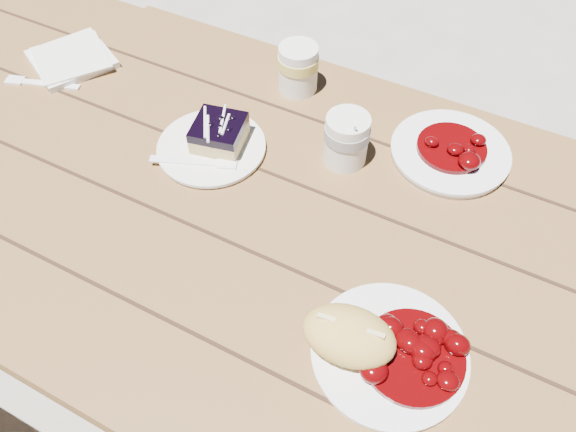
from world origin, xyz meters
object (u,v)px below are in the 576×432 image
at_px(bread_roll, 349,336).
at_px(second_plate, 450,153).
at_px(main_plate, 389,354).
at_px(blueberry_cake, 219,133).
at_px(picnic_table, 280,270).
at_px(coffee_cup, 346,140).
at_px(second_cup, 298,68).
at_px(dessert_plate, 212,148).

xyz_separation_m(bread_roll, second_plate, (0.01, 0.43, -0.04)).
height_order(bread_roll, second_plate, bread_roll).
bearing_deg(main_plate, bread_roll, -160.02).
distance_m(main_plate, second_plate, 0.41).
relative_size(blueberry_cake, second_plate, 0.50).
relative_size(picnic_table, coffee_cup, 21.02).
height_order(bread_roll, blueberry_cake, bread_roll).
xyz_separation_m(main_plate, coffee_cup, (-0.21, 0.32, 0.04)).
bearing_deg(coffee_cup, picnic_table, -103.46).
xyz_separation_m(coffee_cup, second_cup, (-0.16, 0.14, 0.00)).
distance_m(main_plate, second_cup, 0.59).
relative_size(bread_roll, blueberry_cake, 1.25).
distance_m(blueberry_cake, second_cup, 0.22).
xyz_separation_m(bread_roll, blueberry_cake, (-0.36, 0.26, -0.01)).
relative_size(bread_roll, coffee_cup, 1.35).
distance_m(picnic_table, coffee_cup, 0.27).
distance_m(bread_roll, second_cup, 0.57).
bearing_deg(dessert_plate, bread_roll, -33.41).
bearing_deg(bread_roll, blueberry_cake, 144.29).
distance_m(picnic_table, second_cup, 0.39).
bearing_deg(main_plate, dessert_plate, 152.13).
xyz_separation_m(bread_roll, dessert_plate, (-0.37, 0.25, -0.04)).
bearing_deg(second_plate, coffee_cup, -150.73).
relative_size(picnic_table, second_cup, 21.02).
relative_size(blueberry_cake, second_cup, 1.08).
xyz_separation_m(blueberry_cake, coffee_cup, (0.21, 0.08, 0.01)).
bearing_deg(blueberry_cake, coffee_cup, 7.42).
distance_m(main_plate, blueberry_cake, 0.49).
distance_m(main_plate, bread_roll, 0.07).
distance_m(second_plate, second_cup, 0.33).
distance_m(dessert_plate, second_cup, 0.24).
bearing_deg(bread_roll, main_plate, 19.98).
bearing_deg(dessert_plate, picnic_table, -24.34).
relative_size(coffee_cup, second_cup, 1.00).
xyz_separation_m(dessert_plate, second_cup, (0.06, 0.23, 0.04)).
distance_m(dessert_plate, second_plate, 0.43).
distance_m(dessert_plate, coffee_cup, 0.24).
xyz_separation_m(picnic_table, bread_roll, (0.19, -0.17, 0.21)).
relative_size(picnic_table, dessert_plate, 10.49).
relative_size(picnic_table, bread_roll, 15.60).
xyz_separation_m(main_plate, blueberry_cake, (-0.42, 0.24, 0.03)).
bearing_deg(second_plate, blueberry_cake, -156.07).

